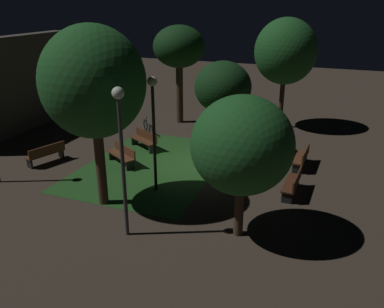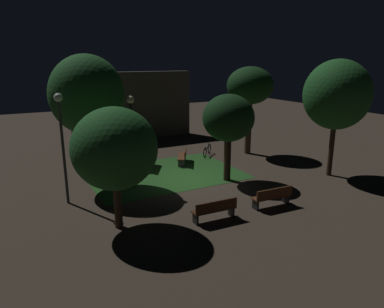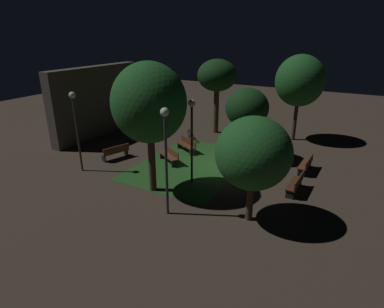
% 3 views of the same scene
% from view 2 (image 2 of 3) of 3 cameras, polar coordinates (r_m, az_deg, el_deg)
% --- Properties ---
extents(ground_plane, '(60.00, 60.00, 0.00)m').
position_cam_2_polar(ground_plane, '(18.66, -0.28, -4.15)').
color(ground_plane, '#3D3328').
extents(grass_lawn, '(8.11, 5.78, 0.01)m').
position_cam_2_polar(grass_lawn, '(19.62, -4.42, -3.21)').
color(grass_lawn, '#23511E').
rests_on(grass_lawn, ground).
extents(bench_near_trees, '(1.82, 0.54, 0.88)m').
position_cam_2_polar(bench_near_trees, '(13.95, 3.69, -8.86)').
color(bench_near_trees, '#422314').
rests_on(bench_near_trees, ground).
extents(bench_back_row, '(1.82, 0.57, 0.88)m').
position_cam_2_polar(bench_back_row, '(15.55, 12.79, -6.65)').
color(bench_back_row, '#512D19').
rests_on(bench_back_row, ground).
extents(bench_by_lamp, '(1.33, 1.79, 0.88)m').
position_cam_2_polar(bench_by_lamp, '(20.55, -6.89, -1.03)').
color(bench_by_lamp, brown).
rests_on(bench_by_lamp, ground).
extents(bench_front_right, '(1.86, 1.03, 0.88)m').
position_cam_2_polar(bench_front_right, '(23.26, -12.50, 0.61)').
color(bench_front_right, brown).
rests_on(bench_front_right, ground).
extents(bench_corner, '(1.29, 1.81, 0.88)m').
position_cam_2_polar(bench_corner, '(21.43, -1.43, -0.26)').
color(bench_corner, '#512D19').
rests_on(bench_corner, ground).
extents(tree_back_left, '(2.99, 2.99, 5.69)m').
position_cam_2_polar(tree_back_left, '(23.42, 9.30, 10.63)').
color(tree_back_left, '#423021').
rests_on(tree_back_left, ground).
extents(tree_near_wall, '(2.61, 2.61, 4.47)m').
position_cam_2_polar(tree_near_wall, '(17.91, 5.87, 5.67)').
color(tree_near_wall, '#2D2116').
rests_on(tree_near_wall, ground).
extents(tree_back_right, '(3.52, 3.52, 6.38)m').
position_cam_2_polar(tree_back_right, '(17.68, -16.51, 9.04)').
color(tree_back_right, '#423021').
rests_on(tree_back_right, ground).
extents(tree_tall_center, '(3.08, 3.08, 4.54)m').
position_cam_2_polar(tree_tall_center, '(12.88, -12.32, 0.80)').
color(tree_tall_center, '#423021').
rests_on(tree_tall_center, ground).
extents(tree_right_canopy, '(3.41, 3.41, 6.15)m').
position_cam_2_polar(tree_right_canopy, '(19.95, 22.25, 8.77)').
color(tree_right_canopy, '#38281C').
rests_on(tree_right_canopy, ground).
extents(lamp_post_plaza_east, '(0.36, 0.36, 4.79)m').
position_cam_2_polar(lamp_post_plaza_east, '(15.77, -20.24, 3.52)').
color(lamp_post_plaza_east, '#333338').
rests_on(lamp_post_plaza_east, ground).
extents(lamp_post_plaza_west, '(0.36, 0.36, 4.49)m').
position_cam_2_polar(lamp_post_plaza_west, '(17.03, -9.70, 4.42)').
color(lamp_post_plaza_west, black).
rests_on(lamp_post_plaza_west, ground).
extents(lamp_post_near_wall, '(0.36, 0.36, 4.58)m').
position_cam_2_polar(lamp_post_near_wall, '(22.76, -18.93, 6.60)').
color(lamp_post_near_wall, '#333338').
rests_on(lamp_post_near_wall, ground).
extents(bicycle, '(1.28, 1.23, 0.93)m').
position_cam_2_polar(bicycle, '(23.28, 2.46, 0.62)').
color(bicycle, black).
rests_on(bicycle, ground).
extents(building_wall_backdrop, '(8.55, 0.80, 5.21)m').
position_cam_2_polar(building_wall_backdrop, '(28.22, -8.58, 7.67)').
color(building_wall_backdrop, '#4C4742').
rests_on(building_wall_backdrop, ground).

